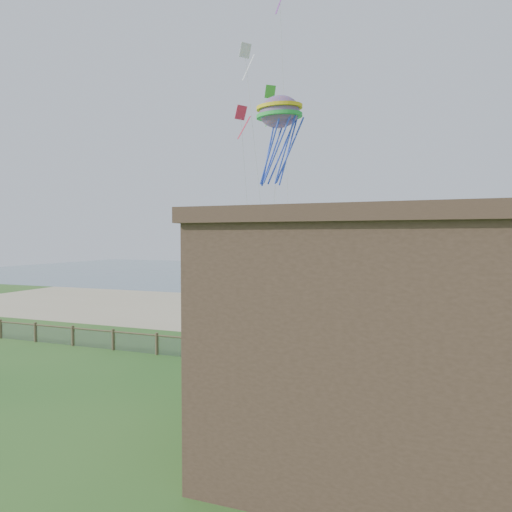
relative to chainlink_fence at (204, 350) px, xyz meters
The scene contains 11 objects.
ground 6.03m from the chainlink_fence, 90.00° to the right, with size 160.00×160.00×0.00m, color #25591E.
sand_beach 16.01m from the chainlink_fence, 90.00° to the left, with size 72.00×20.00×0.02m, color tan.
ocean 60.00m from the chainlink_fence, 90.00° to the left, with size 160.00×68.00×0.02m, color slate.
chainlink_fence is the anchor object (origin of this frame).
motel 15.06m from the chainlink_fence, 28.30° to the right, with size 15.00×10.00×7.00m, color #4A3327.
motel_deck 13.04m from the chainlink_fence, ahead, with size 15.00×2.00×0.50m, color brown.
picnic_table 2.73m from the chainlink_fence, 21.49° to the right, with size 1.92×1.45×0.81m, color brown, non-canonical shape.
octopus_kite 14.62m from the chainlink_fence, 73.46° to the left, with size 3.12×2.20×6.42m, color #D85B22, non-canonical shape.
kite_white 20.02m from the chainlink_fence, 95.05° to the left, with size 0.96×0.70×2.11m, color white, non-canonical shape.
kite_red 16.15m from the chainlink_fence, 97.07° to the left, with size 0.97×0.70×2.00m, color #E02745, non-canonical shape.
kite_green 24.56m from the chainlink_fence, 96.48° to the left, with size 1.12×0.70×3.10m, color green, non-canonical shape.
Camera 1 is at (11.28, -16.01, 6.63)m, focal length 32.00 mm.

